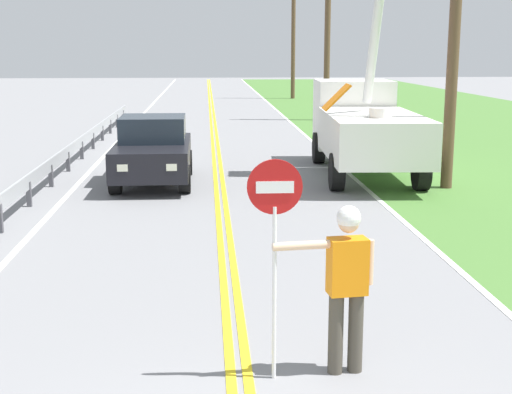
{
  "coord_description": "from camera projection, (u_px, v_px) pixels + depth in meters",
  "views": [
    {
      "loc": [
        -0.31,
        -4.28,
        3.41
      ],
      "look_at": [
        0.42,
        6.31,
        1.2
      ],
      "focal_mm": 50.47,
      "sensor_mm": 36.0,
      "label": 1
    }
  ],
  "objects": [
    {
      "name": "centerline_yellow_left",
      "position": [
        213.0,
        150.0,
        24.43
      ],
      "size": [
        0.11,
        110.0,
        0.01
      ],
      "primitive_type": "cube",
      "color": "yellow",
      "rests_on": "ground"
    },
    {
      "name": "centerline_yellow_right",
      "position": [
        219.0,
        150.0,
        24.44
      ],
      "size": [
        0.11,
        110.0,
        0.01
      ],
      "primitive_type": "cube",
      "color": "yellow",
      "rests_on": "ground"
    },
    {
      "name": "edge_line_right",
      "position": [
        321.0,
        149.0,
        24.68
      ],
      "size": [
        0.12,
        110.0,
        0.01
      ],
      "primitive_type": "cube",
      "color": "silver",
      "rests_on": "ground"
    },
    {
      "name": "edge_line_left",
      "position": [
        109.0,
        151.0,
        24.19
      ],
      "size": [
        0.12,
        110.0,
        0.01
      ],
      "primitive_type": "cube",
      "color": "silver",
      "rests_on": "ground"
    },
    {
      "name": "flagger_worker",
      "position": [
        346.0,
        279.0,
        7.51
      ],
      "size": [
        1.08,
        0.29,
        1.83
      ],
      "color": "#474238",
      "rests_on": "ground"
    },
    {
      "name": "stop_sign_paddle",
      "position": [
        275.0,
        220.0,
        7.23
      ],
      "size": [
        0.56,
        0.04,
        2.33
      ],
      "color": "silver",
      "rests_on": "ground"
    },
    {
      "name": "utility_bucket_truck",
      "position": [
        363.0,
        121.0,
        19.69
      ],
      "size": [
        2.97,
        6.91,
        6.13
      ],
      "color": "white",
      "rests_on": "ground"
    },
    {
      "name": "oncoming_sedan_nearest",
      "position": [
        153.0,
        151.0,
        18.28
      ],
      "size": [
        1.93,
        4.12,
        1.7
      ],
      "color": "black",
      "rests_on": "ground"
    },
    {
      "name": "utility_pole_near",
      "position": [
        455.0,
        25.0,
        17.04
      ],
      "size": [
        1.8,
        0.28,
        7.53
      ],
      "color": "brown",
      "rests_on": "ground"
    },
    {
      "name": "utility_pole_mid",
      "position": [
        327.0,
        36.0,
        33.66
      ],
      "size": [
        1.8,
        0.28,
        7.56
      ],
      "color": "brown",
      "rests_on": "ground"
    },
    {
      "name": "utility_pole_far",
      "position": [
        293.0,
        29.0,
        48.18
      ],
      "size": [
        1.8,
        0.28,
        8.89
      ],
      "color": "brown",
      "rests_on": "ground"
    },
    {
      "name": "guardrail_left_shoulder",
      "position": [
        59.0,
        159.0,
        18.98
      ],
      "size": [
        0.1,
        32.0,
        0.71
      ],
      "color": "#9EA0A3",
      "rests_on": "ground"
    }
  ]
}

